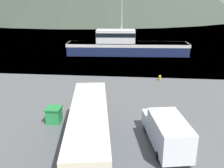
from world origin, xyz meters
name	(u,v)px	position (x,y,z in m)	size (l,w,h in m)	color
water_surface	(133,18)	(0.00, 145.06, 0.00)	(240.00, 240.00, 0.00)	slate
tour_bus	(89,129)	(-0.11, 6.94, 1.84)	(4.10, 11.32, 3.28)	#194799
delivery_van	(166,131)	(5.14, 8.27, 1.27)	(3.22, 6.43, 2.40)	silver
fishing_boat	(125,45)	(0.70, 39.77, 1.76)	(23.07, 5.63, 10.82)	#19234C
storage_bin	(54,115)	(-3.98, 11.18, 0.69)	(1.25, 1.28, 1.36)	green
mooring_bollard	(160,78)	(6.01, 23.86, 0.40)	(0.35, 0.35, 0.75)	#B29919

